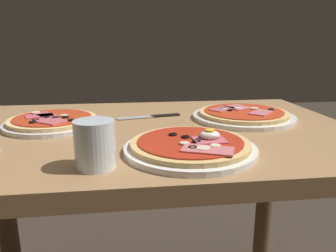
{
  "coord_description": "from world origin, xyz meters",
  "views": [
    {
      "loc": [
        -0.04,
        -0.85,
        0.97
      ],
      "look_at": [
        0.05,
        -0.1,
        0.77
      ],
      "focal_mm": 34.63,
      "sensor_mm": 36.0,
      "label": 1
    }
  ],
  "objects_px": {
    "dining_table": "(145,171)",
    "pizza_across_right": "(243,115)",
    "pizza_foreground": "(191,146)",
    "water_glass_near": "(95,148)",
    "pizza_across_left": "(53,122)",
    "knife": "(153,116)"
  },
  "relations": [
    {
      "from": "dining_table",
      "to": "pizza_across_left",
      "type": "xyz_separation_m",
      "value": [
        -0.25,
        0.05,
        0.14
      ]
    },
    {
      "from": "pizza_across_left",
      "to": "water_glass_near",
      "type": "height_order",
      "value": "water_glass_near"
    },
    {
      "from": "pizza_across_right",
      "to": "dining_table",
      "type": "bearing_deg",
      "value": -167.61
    },
    {
      "from": "pizza_foreground",
      "to": "pizza_across_right",
      "type": "height_order",
      "value": "pizza_foreground"
    },
    {
      "from": "pizza_foreground",
      "to": "water_glass_near",
      "type": "relative_size",
      "value": 3.14
    },
    {
      "from": "pizza_foreground",
      "to": "pizza_across_right",
      "type": "bearing_deg",
      "value": 51.97
    },
    {
      "from": "dining_table",
      "to": "water_glass_near",
      "type": "xyz_separation_m",
      "value": [
        -0.11,
        -0.27,
        0.17
      ]
    },
    {
      "from": "water_glass_near",
      "to": "pizza_across_right",
      "type": "bearing_deg",
      "value": 39.77
    },
    {
      "from": "dining_table",
      "to": "pizza_across_right",
      "type": "relative_size",
      "value": 3.76
    },
    {
      "from": "dining_table",
      "to": "water_glass_near",
      "type": "bearing_deg",
      "value": -111.17
    },
    {
      "from": "dining_table",
      "to": "water_glass_near",
      "type": "relative_size",
      "value": 12.76
    },
    {
      "from": "dining_table",
      "to": "pizza_across_right",
      "type": "bearing_deg",
      "value": 12.39
    },
    {
      "from": "pizza_across_left",
      "to": "water_glass_near",
      "type": "distance_m",
      "value": 0.36
    },
    {
      "from": "pizza_across_left",
      "to": "knife",
      "type": "xyz_separation_m",
      "value": [
        0.28,
        0.07,
        -0.01
      ]
    },
    {
      "from": "dining_table",
      "to": "pizza_across_right",
      "type": "xyz_separation_m",
      "value": [
        0.3,
        0.07,
        0.14
      ]
    },
    {
      "from": "water_glass_near",
      "to": "knife",
      "type": "distance_m",
      "value": 0.42
    },
    {
      "from": "dining_table",
      "to": "pizza_foreground",
      "type": "distance_m",
      "value": 0.27
    },
    {
      "from": "pizza_across_left",
      "to": "pizza_across_right",
      "type": "relative_size",
      "value": 0.86
    },
    {
      "from": "water_glass_near",
      "to": "knife",
      "type": "height_order",
      "value": "water_glass_near"
    },
    {
      "from": "pizza_foreground",
      "to": "knife",
      "type": "distance_m",
      "value": 0.33
    },
    {
      "from": "pizza_across_left",
      "to": "pizza_across_right",
      "type": "height_order",
      "value": "same"
    },
    {
      "from": "dining_table",
      "to": "pizza_foreground",
      "type": "bearing_deg",
      "value": -67.68
    }
  ]
}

